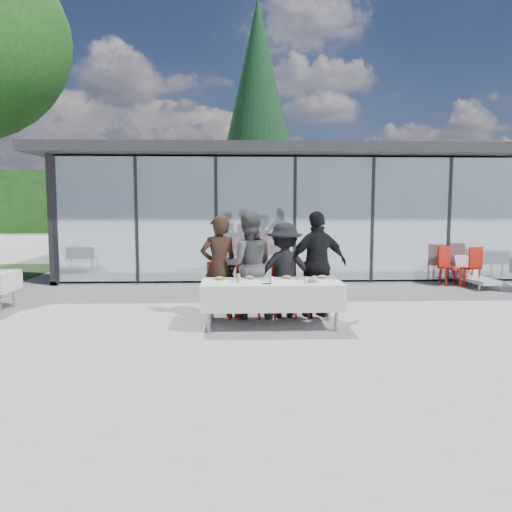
% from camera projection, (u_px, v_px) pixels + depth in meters
% --- Properties ---
extents(ground, '(90.00, 90.00, 0.00)m').
position_uv_depth(ground, '(261.00, 322.00, 8.47)').
color(ground, '#A19D98').
rests_on(ground, ground).
extents(pavilion, '(14.80, 8.80, 3.44)m').
position_uv_depth(pavilion, '(310.00, 200.00, 16.45)').
color(pavilion, gray).
rests_on(pavilion, ground).
extents(treeline, '(62.50, 2.00, 4.40)m').
position_uv_depth(treeline, '(214.00, 202.00, 36.00)').
color(treeline, '#163D13').
rests_on(treeline, ground).
extents(dining_table, '(2.26, 0.96, 0.75)m').
position_uv_depth(dining_table, '(272.00, 294.00, 8.09)').
color(dining_table, silver).
rests_on(dining_table, ground).
extents(diner_a, '(0.80, 0.80, 1.80)m').
position_uv_depth(diner_a, '(219.00, 267.00, 8.71)').
color(diner_a, black).
rests_on(diner_a, ground).
extents(diner_chair_a, '(0.44, 0.44, 0.97)m').
position_uv_depth(diner_chair_a, '(219.00, 287.00, 8.80)').
color(diner_chair_a, '#AE170B').
rests_on(diner_chair_a, ground).
extents(diner_b, '(0.91, 0.91, 1.86)m').
position_uv_depth(diner_b, '(249.00, 265.00, 8.72)').
color(diner_b, '#4E4E4E').
rests_on(diner_b, ground).
extents(diner_chair_b, '(0.44, 0.44, 0.97)m').
position_uv_depth(diner_chair_b, '(248.00, 287.00, 8.82)').
color(diner_chair_b, '#AE170B').
rests_on(diner_chair_b, ground).
extents(diner_c, '(1.10, 1.10, 1.67)m').
position_uv_depth(diner_c, '(285.00, 270.00, 8.76)').
color(diner_c, black).
rests_on(diner_c, ground).
extents(diner_chair_c, '(0.44, 0.44, 0.97)m').
position_uv_depth(diner_chair_c, '(284.00, 287.00, 8.85)').
color(diner_chair_c, '#AE170B').
rests_on(diner_chair_c, ground).
extents(diner_d, '(1.35, 1.35, 1.88)m').
position_uv_depth(diner_d, '(318.00, 264.00, 8.77)').
color(diner_d, black).
rests_on(diner_d, ground).
extents(diner_chair_d, '(0.44, 0.44, 0.97)m').
position_uv_depth(diner_chair_d, '(317.00, 286.00, 8.87)').
color(diner_chair_d, '#AE170B').
rests_on(diner_chair_d, ground).
extents(plate_a, '(0.27, 0.27, 0.07)m').
position_uv_depth(plate_a, '(219.00, 279.00, 8.14)').
color(plate_a, white).
rests_on(plate_a, dining_table).
extents(plate_b, '(0.27, 0.27, 0.07)m').
position_uv_depth(plate_b, '(250.00, 278.00, 8.22)').
color(plate_b, white).
rests_on(plate_b, dining_table).
extents(plate_c, '(0.27, 0.27, 0.07)m').
position_uv_depth(plate_c, '(287.00, 278.00, 8.29)').
color(plate_c, white).
rests_on(plate_c, dining_table).
extents(plate_d, '(0.27, 0.27, 0.07)m').
position_uv_depth(plate_d, '(322.00, 278.00, 8.31)').
color(plate_d, white).
rests_on(plate_d, dining_table).
extents(plate_extra, '(0.27, 0.27, 0.07)m').
position_uv_depth(plate_extra, '(312.00, 281.00, 7.89)').
color(plate_extra, white).
rests_on(plate_extra, dining_table).
extents(juice_bottle, '(0.06, 0.06, 0.14)m').
position_uv_depth(juice_bottle, '(238.00, 278.00, 7.95)').
color(juice_bottle, '#81A846').
rests_on(juice_bottle, dining_table).
extents(drinking_glasses, '(0.76, 0.16, 0.10)m').
position_uv_depth(drinking_glasses, '(297.00, 280.00, 7.91)').
color(drinking_glasses, silver).
rests_on(drinking_glasses, dining_table).
extents(folded_eyeglasses, '(0.14, 0.03, 0.01)m').
position_uv_depth(folded_eyeglasses, '(267.00, 284.00, 7.77)').
color(folded_eyeglasses, black).
rests_on(folded_eyeglasses, dining_table).
extents(spare_chair_a, '(0.60, 0.60, 0.97)m').
position_uv_depth(spare_chair_a, '(448.00, 264.00, 12.28)').
color(spare_chair_a, '#AE170B').
rests_on(spare_chair_a, ground).
extents(spare_chair_b, '(0.57, 0.57, 0.97)m').
position_uv_depth(spare_chair_b, '(472.00, 264.00, 12.17)').
color(spare_chair_b, '#AE170B').
rests_on(spare_chair_b, ground).
extents(lounger, '(0.75, 1.39, 0.72)m').
position_uv_depth(lounger, '(475.00, 276.00, 12.20)').
color(lounger, silver).
rests_on(lounger, ground).
extents(conifer_tree, '(4.00, 4.00, 10.50)m').
position_uv_depth(conifer_tree, '(258.00, 108.00, 20.80)').
color(conifer_tree, '#382316').
rests_on(conifer_tree, ground).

